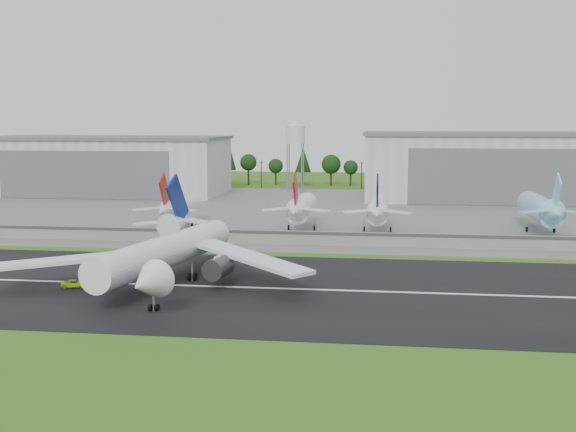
# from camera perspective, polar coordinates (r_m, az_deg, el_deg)

# --- Properties ---
(ground) EXTENTS (600.00, 600.00, 0.00)m
(ground) POSITION_cam_1_polar(r_m,az_deg,el_deg) (120.99, -7.96, -6.62)
(ground) COLOR #346417
(ground) RESTS_ON ground
(runway) EXTENTS (320.00, 60.00, 0.10)m
(runway) POSITION_cam_1_polar(r_m,az_deg,el_deg) (130.36, -6.78, -5.54)
(runway) COLOR black
(runway) RESTS_ON ground
(runway_centerline) EXTENTS (220.00, 1.00, 0.02)m
(runway_centerline) POSITION_cam_1_polar(r_m,az_deg,el_deg) (130.34, -6.78, -5.51)
(runway_centerline) COLOR white
(runway_centerline) RESTS_ON runway
(apron) EXTENTS (320.00, 150.00, 0.10)m
(apron) POSITION_cam_1_polar(r_m,az_deg,el_deg) (236.92, -0.15, 0.43)
(apron) COLOR slate
(apron) RESTS_ON ground
(blast_fence) EXTENTS (240.00, 0.61, 3.50)m
(blast_fence) POSITION_cam_1_polar(r_m,az_deg,el_deg) (173.13, -3.08, -1.65)
(blast_fence) COLOR gray
(blast_fence) RESTS_ON ground
(hangar_west) EXTENTS (97.00, 44.00, 23.20)m
(hangar_west) POSITION_cam_1_polar(r_m,az_deg,el_deg) (300.07, -14.30, 3.92)
(hangar_west) COLOR silver
(hangar_west) RESTS_ON ground
(hangar_east) EXTENTS (102.00, 47.00, 25.20)m
(hangar_east) POSITION_cam_1_polar(r_m,az_deg,el_deg) (281.63, 16.47, 3.82)
(hangar_east) COLOR silver
(hangar_east) RESTS_ON ground
(water_tower) EXTENTS (8.40, 8.40, 29.40)m
(water_tower) POSITION_cam_1_polar(r_m,az_deg,el_deg) (300.23, 0.59, 6.62)
(water_tower) COLOR #99999E
(water_tower) RESTS_ON ground
(utility_poles) EXTENTS (230.00, 3.00, 12.00)m
(utility_poles) POSITION_cam_1_polar(r_m,az_deg,el_deg) (315.91, 1.82, 2.20)
(utility_poles) COLOR black
(utility_poles) RESTS_ON ground
(treeline) EXTENTS (320.00, 16.00, 22.00)m
(treeline) POSITION_cam_1_polar(r_m,az_deg,el_deg) (330.77, 2.09, 2.44)
(treeline) COLOR black
(treeline) RESTS_ON ground
(main_airliner) EXTENTS (56.19, 58.97, 18.17)m
(main_airliner) POSITION_cam_1_polar(r_m,az_deg,el_deg) (130.75, -9.68, -3.39)
(main_airliner) COLOR white
(main_airliner) RESTS_ON runway
(ground_vehicle) EXTENTS (5.17, 3.41, 1.32)m
(ground_vehicle) POSITION_cam_1_polar(r_m,az_deg,el_deg) (133.94, -16.47, -5.14)
(ground_vehicle) COLOR #AAE41A
(ground_vehicle) RESTS_ON runway
(parked_jet_red_a) EXTENTS (7.36, 31.29, 16.35)m
(parked_jet_red_a) POSITION_cam_1_polar(r_m,az_deg,el_deg) (198.87, -8.70, 0.66)
(parked_jet_red_a) COLOR silver
(parked_jet_red_a) RESTS_ON ground
(parked_jet_red_b) EXTENTS (7.36, 31.29, 16.78)m
(parked_jet_red_b) POSITION_cam_1_polar(r_m,az_deg,el_deg) (192.16, 1.02, 0.62)
(parked_jet_red_b) COLOR white
(parked_jet_red_b) RESTS_ON ground
(parked_jet_navy) EXTENTS (7.36, 31.29, 16.61)m
(parked_jet_navy) POSITION_cam_1_polar(r_m,az_deg,el_deg) (190.89, 7.09, 0.47)
(parked_jet_navy) COLOR white
(parked_jet_navy) RESTS_ON ground
(parked_jet_skyblue) EXTENTS (7.36, 37.29, 17.06)m
(parked_jet_skyblue) POSITION_cam_1_polar(r_m,az_deg,el_deg) (200.13, 19.47, 0.53)
(parked_jet_skyblue) COLOR #8CD3F3
(parked_jet_skyblue) RESTS_ON ground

